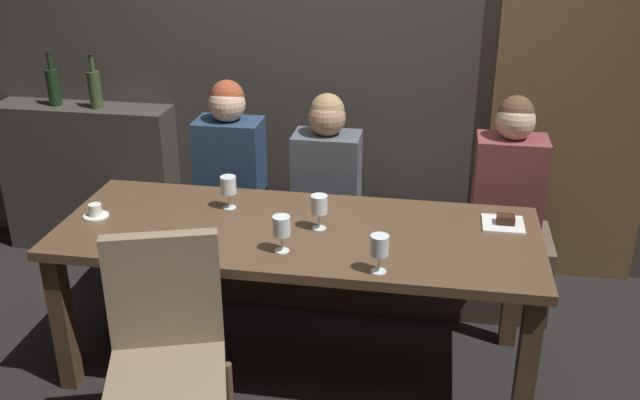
# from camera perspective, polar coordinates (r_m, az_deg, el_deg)

# --- Properties ---
(ground) EXTENTS (9.00, 9.00, 0.00)m
(ground) POSITION_cam_1_polar(r_m,az_deg,el_deg) (3.66, -1.67, -12.78)
(ground) COLOR black
(back_wall_tiled) EXTENTS (6.00, 0.12, 3.00)m
(back_wall_tiled) POSITION_cam_1_polar(r_m,az_deg,el_deg) (4.20, 1.41, 14.46)
(back_wall_tiled) COLOR #423D38
(back_wall_tiled) RESTS_ON ground
(arched_door) EXTENTS (0.90, 0.05, 2.55)m
(arched_door) POSITION_cam_1_polar(r_m,az_deg,el_deg) (4.18, 20.25, 11.12)
(arched_door) COLOR brown
(arched_door) RESTS_ON ground
(back_counter) EXTENTS (1.10, 0.28, 0.95)m
(back_counter) POSITION_cam_1_polar(r_m,az_deg,el_deg) (4.78, -17.77, 1.70)
(back_counter) COLOR #38342F
(back_counter) RESTS_ON ground
(dining_table) EXTENTS (2.20, 0.84, 0.74)m
(dining_table) POSITION_cam_1_polar(r_m,az_deg,el_deg) (3.31, -1.80, -3.66)
(dining_table) COLOR #493422
(dining_table) RESTS_ON ground
(banquette_bench) EXTENTS (2.50, 0.44, 0.45)m
(banquette_bench) POSITION_cam_1_polar(r_m,az_deg,el_deg) (4.12, 0.18, -4.50)
(banquette_bench) COLOR #40352A
(banquette_bench) RESTS_ON ground
(chair_near_side) EXTENTS (0.55, 0.55, 0.98)m
(chair_near_side) POSITION_cam_1_polar(r_m,az_deg,el_deg) (2.86, -12.17, -11.27)
(chair_near_side) COLOR brown
(chair_near_side) RESTS_ON ground
(diner_redhead) EXTENTS (0.36, 0.24, 0.79)m
(diner_redhead) POSITION_cam_1_polar(r_m,az_deg,el_deg) (3.98, -7.22, 3.65)
(diner_redhead) COLOR navy
(diner_redhead) RESTS_ON banquette_bench
(diner_bearded) EXTENTS (0.36, 0.24, 0.73)m
(diner_bearded) POSITION_cam_1_polar(r_m,az_deg,el_deg) (3.88, 0.54, 2.90)
(diner_bearded) COLOR #4C515B
(diner_bearded) RESTS_ON banquette_bench
(diner_far_end) EXTENTS (0.36, 0.24, 0.77)m
(diner_far_end) POSITION_cam_1_polar(r_m,az_deg,el_deg) (3.85, 14.89, 2.19)
(diner_far_end) COLOR brown
(diner_far_end) RESTS_ON banquette_bench
(wine_bottle_dark_red) EXTENTS (0.08, 0.08, 0.33)m
(wine_bottle_dark_red) POSITION_cam_1_polar(r_m,az_deg,el_deg) (4.67, -20.50, 8.53)
(wine_bottle_dark_red) COLOR black
(wine_bottle_dark_red) RESTS_ON back_counter
(wine_bottle_pale_label) EXTENTS (0.08, 0.08, 0.33)m
(wine_bottle_pale_label) POSITION_cam_1_polar(r_m,az_deg,el_deg) (4.53, -17.52, 8.50)
(wine_bottle_pale_label) COLOR #384728
(wine_bottle_pale_label) RESTS_ON back_counter
(wine_glass_end_right) EXTENTS (0.08, 0.08, 0.16)m
(wine_glass_end_right) POSITION_cam_1_polar(r_m,az_deg,el_deg) (2.87, 4.77, -3.77)
(wine_glass_end_right) COLOR silver
(wine_glass_end_right) RESTS_ON dining_table
(wine_glass_near_left) EXTENTS (0.08, 0.08, 0.16)m
(wine_glass_near_left) POSITION_cam_1_polar(r_m,az_deg,el_deg) (3.22, -0.07, -0.43)
(wine_glass_near_left) COLOR silver
(wine_glass_near_left) RESTS_ON dining_table
(wine_glass_far_right) EXTENTS (0.08, 0.08, 0.16)m
(wine_glass_far_right) POSITION_cam_1_polar(r_m,az_deg,el_deg) (3.46, -7.32, 1.13)
(wine_glass_far_right) COLOR silver
(wine_glass_far_right) RESTS_ON dining_table
(wine_glass_near_right) EXTENTS (0.08, 0.08, 0.16)m
(wine_glass_near_right) POSITION_cam_1_polar(r_m,az_deg,el_deg) (3.02, -3.09, -2.14)
(wine_glass_near_right) COLOR silver
(wine_glass_near_right) RESTS_ON dining_table
(espresso_cup) EXTENTS (0.12, 0.12, 0.06)m
(espresso_cup) POSITION_cam_1_polar(r_m,az_deg,el_deg) (3.54, -17.47, -0.89)
(espresso_cup) COLOR white
(espresso_cup) RESTS_ON dining_table
(dessert_plate) EXTENTS (0.19, 0.19, 0.05)m
(dessert_plate) POSITION_cam_1_polar(r_m,az_deg,el_deg) (3.41, 14.46, -1.73)
(dessert_plate) COLOR white
(dessert_plate) RESTS_ON dining_table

